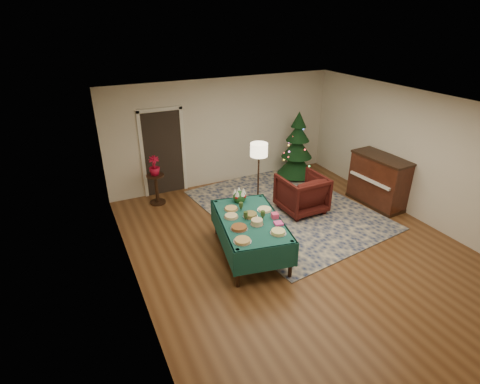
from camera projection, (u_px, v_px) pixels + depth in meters
name	position (u px, v px, depth m)	size (l,w,h in m)	color
room_shell	(302.00, 184.00, 6.67)	(7.00, 7.00, 7.00)	#593319
doorway	(163.00, 151.00, 8.98)	(1.08, 0.04, 2.16)	black
rug	(286.00, 209.00, 8.63)	(3.20, 4.20, 0.02)	#132048
buffet_table	(250.00, 226.00, 6.81)	(1.44, 2.06, 0.74)	black
platter_0	(242.00, 241.00, 6.08)	(0.30, 0.30, 0.05)	silver
platter_1	(278.00, 232.00, 6.30)	(0.28, 0.28, 0.06)	silver
platter_2	(239.00, 228.00, 6.44)	(0.31, 0.31, 0.05)	silver
platter_3	(257.00, 222.00, 6.56)	(0.24, 0.24, 0.10)	silver
platter_4	(231.00, 216.00, 6.80)	(0.27, 0.27, 0.05)	silver
platter_5	(250.00, 215.00, 6.82)	(0.28, 0.28, 0.07)	silver
platter_6	(265.00, 209.00, 7.04)	(0.29, 0.29, 0.04)	silver
platter_7	(231.00, 209.00, 7.07)	(0.28, 0.28, 0.04)	silver
goblet_0	(241.00, 206.00, 7.00)	(0.08, 0.08, 0.17)	#2D471E
goblet_1	(263.00, 215.00, 6.70)	(0.08, 0.08, 0.17)	#2D471E
goblet_2	(246.00, 216.00, 6.67)	(0.08, 0.08, 0.17)	#2D471E
napkin_stack	(278.00, 223.00, 6.58)	(0.15, 0.15, 0.04)	#F1439C
gift_box	(275.00, 216.00, 6.77)	(0.12, 0.12, 0.10)	#E9406E
centerpiece	(239.00, 196.00, 7.33)	(0.26, 0.27, 0.30)	#1E4C1E
armchair	(302.00, 192.00, 8.37)	(0.94, 0.88, 0.96)	#3C100D
floor_lamp	(259.00, 154.00, 8.10)	(0.38, 0.38, 1.57)	#A57F3F
side_table	(157.00, 190.00, 8.77)	(0.41, 0.41, 0.73)	black
potted_plant	(155.00, 170.00, 8.55)	(0.25, 0.45, 0.25)	#B20C29
christmas_tree	(297.00, 149.00, 9.98)	(1.02, 1.02, 1.82)	black
piano	(379.00, 181.00, 8.65)	(0.73, 1.41, 1.19)	black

